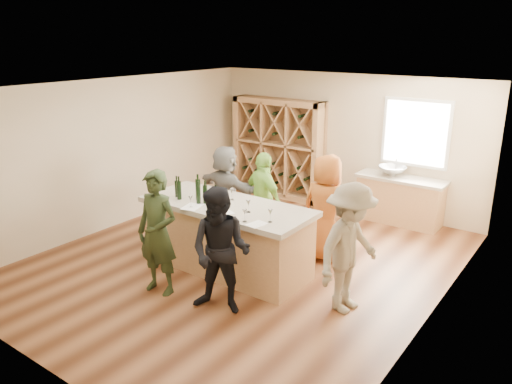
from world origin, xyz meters
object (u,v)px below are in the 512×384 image
Objects in this scene: person_far_mid at (263,199)px; person_far_left at (226,190)px; tasting_counter_base at (227,239)px; wine_bottle_c at (198,189)px; wine_bottle_d at (198,195)px; wine_bottle_f at (216,200)px; sink at (392,171)px; wine_bottle_a at (177,189)px; wine_bottle_e at (205,194)px; person_near_right at (221,251)px; person_near_left at (158,233)px; person_server at (350,248)px; person_far_right at (326,208)px; wine_rack at (278,148)px; wine_bottle_b at (179,190)px.

person_far_mid is 1.00× the size of person_far_left.
wine_bottle_c is at bearing -170.53° from tasting_counter_base.
wine_bottle_f is at bearing -8.60° from wine_bottle_d.
wine_bottle_f is (0.05, -0.30, 0.73)m from tasting_counter_base.
person_far_mid is at bearing 72.09° from wine_bottle_c.
wine_bottle_a is (-2.10, -3.76, 0.20)m from sink.
sink is at bearing 67.65° from wine_bottle_e.
tasting_counter_base is (-1.25, -3.57, -0.51)m from sink.
wine_bottle_c is at bearing 160.61° from wine_bottle_e.
person_near_right is at bearing -27.68° from wine_bottle_a.
person_near_left is 2.64m from person_server.
person_near_left is (-0.04, -0.97, -0.32)m from wine_bottle_e.
person_server is at bearing 128.91° from person_far_right.
sink is 1.92× the size of wine_bottle_e.
sink is 3.68m from person_server.
person_near_left reaches higher than wine_bottle_f.
wine_bottle_d is 1.61m from person_far_left.
tasting_counter_base is 1.12m from wine_bottle_a.
person_far_right reaches higher than wine_bottle_e.
person_server reaches higher than wine_bottle_d.
wine_bottle_a is 0.98× the size of wine_bottle_d.
wine_bottle_e is 0.16× the size of person_server.
wine_bottle_e reaches higher than wine_bottle_d.
person_near_left is at bearing 123.68° from person_server.
person_server reaches higher than wine_bottle_f.
sink is 4.31m from wine_bottle_a.
wine_bottle_f is at bearing 115.83° from person_far_mid.
wine_bottle_e is 0.16× the size of person_near_left.
person_near_right is at bearing -35.81° from wine_bottle_d.
wine_rack is 3.49m from person_far_right.
person_far_left is 5.49× the size of wine_bottle_f.
wine_bottle_d is 0.15× the size of person_server.
sink is at bearing -99.34° from person_far_mid.
wine_bottle_c is (0.95, -3.72, 0.14)m from wine_rack.
person_far_mid is 0.88m from person_far_left.
tasting_counter_base is at bearing 12.69° from wine_bottle_a.
tasting_counter_base is 1.58m from person_far_left.
sink is at bearing 67.20° from wine_bottle_d.
wine_bottle_b is 1.52m from person_far_left.
person_far_left is (-2.05, -0.04, -0.06)m from person_far_right.
person_server is 1.60m from person_far_right.
person_far_mid is (0.18, 1.29, -0.40)m from wine_bottle_e.
person_far_mid is at bearing -61.68° from wine_rack.
person_near_left is at bearing -76.68° from wine_rack.
person_far_left is at bearing 16.36° from person_far_mid.
wine_rack is 3.88m from wine_bottle_a.
wine_bottle_f is (0.15, -1.44, 0.40)m from person_far_mid.
person_server is (2.40, 1.11, -0.01)m from person_near_left.
person_near_left reaches higher than person_server.
tasting_counter_base is (1.45, -3.64, -0.60)m from wine_rack.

